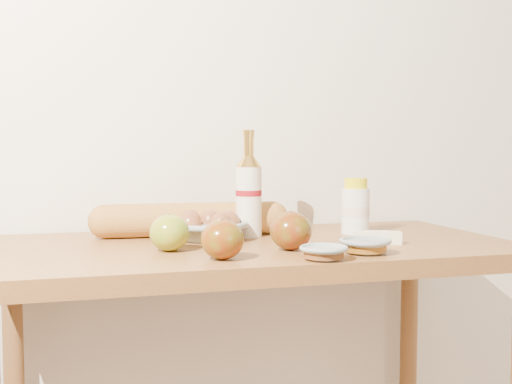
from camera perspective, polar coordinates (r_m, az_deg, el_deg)
back_wall at (r=1.80m, az=-3.16°, el=9.69°), size 3.50×0.02×2.60m
table at (r=1.51m, az=-0.31°, el=-9.16°), size 1.20×0.60×0.90m
bourbon_bottle at (r=1.58m, az=-0.66°, el=-0.15°), size 0.08×0.08×0.26m
cream_bottle at (r=1.66m, az=8.84°, el=-1.40°), size 0.09×0.09×0.14m
egg_bowl at (r=1.54m, az=-4.32°, el=-3.22°), size 0.26×0.26×0.07m
baguette at (r=1.60m, az=-5.80°, el=-2.44°), size 0.50×0.11×0.08m
apple_yellowgreen at (r=1.38m, az=-7.69°, el=-3.61°), size 0.10×0.10×0.08m
apple_redgreen_front at (r=1.27m, az=-3.01°, el=-4.25°), size 0.11×0.11×0.08m
apple_redgreen_right at (r=1.38m, az=3.12°, el=-3.46°), size 0.12×0.12×0.08m
sugar_bowl at (r=1.27m, az=6.04°, el=-5.36°), size 0.13×0.13×0.03m
syrup_bowl at (r=1.36m, az=9.68°, el=-4.72°), size 0.13×0.13×0.03m
butter_stick at (r=1.49m, az=10.79°, el=-4.03°), size 0.11×0.06×0.03m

